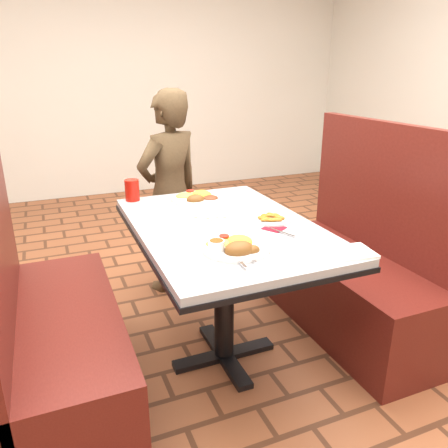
{
  "coord_description": "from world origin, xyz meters",
  "views": [
    {
      "loc": [
        -0.74,
        -1.79,
        1.44
      ],
      "look_at": [
        0.0,
        0.0,
        0.75
      ],
      "focal_mm": 35.0,
      "sensor_mm": 36.0,
      "label": 1
    }
  ],
  "objects_px": {
    "booth_bench_left": "(56,338)",
    "diner_person": "(170,193)",
    "near_dinner_plate": "(235,243)",
    "red_tumbler": "(132,190)",
    "plantain_plate": "(271,219)",
    "booth_bench_right": "(353,275)",
    "dining_table": "(224,243)",
    "far_dinner_plate": "(198,196)"
  },
  "relations": [
    {
      "from": "far_dinner_plate",
      "to": "plantain_plate",
      "type": "distance_m",
      "value": 0.51
    },
    {
      "from": "far_dinner_plate",
      "to": "booth_bench_left",
      "type": "bearing_deg",
      "value": -152.76
    },
    {
      "from": "plantain_plate",
      "to": "near_dinner_plate",
      "type": "bearing_deg",
      "value": -139.73
    },
    {
      "from": "dining_table",
      "to": "far_dinner_plate",
      "type": "bearing_deg",
      "value": 87.83
    },
    {
      "from": "booth_bench_left",
      "to": "booth_bench_right",
      "type": "distance_m",
      "value": 1.6
    },
    {
      "from": "dining_table",
      "to": "near_dinner_plate",
      "type": "relative_size",
      "value": 4.35
    },
    {
      "from": "booth_bench_right",
      "to": "plantain_plate",
      "type": "bearing_deg",
      "value": -175.1
    },
    {
      "from": "booth_bench_right",
      "to": "red_tumbler",
      "type": "xyz_separation_m",
      "value": [
        -1.12,
        0.55,
        0.48
      ]
    },
    {
      "from": "booth_bench_left",
      "to": "red_tumbler",
      "type": "height_order",
      "value": "booth_bench_left"
    },
    {
      "from": "plantain_plate",
      "to": "booth_bench_right",
      "type": "bearing_deg",
      "value": 4.9
    },
    {
      "from": "dining_table",
      "to": "booth_bench_right",
      "type": "bearing_deg",
      "value": 0.0
    },
    {
      "from": "dining_table",
      "to": "far_dinner_plate",
      "type": "xyz_separation_m",
      "value": [
        0.02,
        0.42,
        0.12
      ]
    },
    {
      "from": "dining_table",
      "to": "plantain_plate",
      "type": "height_order",
      "value": "plantain_plate"
    },
    {
      "from": "booth_bench_right",
      "to": "diner_person",
      "type": "bearing_deg",
      "value": 131.79
    },
    {
      "from": "diner_person",
      "to": "red_tumbler",
      "type": "distance_m",
      "value": 0.49
    },
    {
      "from": "diner_person",
      "to": "near_dinner_plate",
      "type": "height_order",
      "value": "diner_person"
    },
    {
      "from": "red_tumbler",
      "to": "near_dinner_plate",
      "type": "bearing_deg",
      "value": -74.58
    },
    {
      "from": "booth_bench_right",
      "to": "dining_table",
      "type": "bearing_deg",
      "value": 180.0
    },
    {
      "from": "booth_bench_left",
      "to": "booth_bench_right",
      "type": "height_order",
      "value": "same"
    },
    {
      "from": "plantain_plate",
      "to": "far_dinner_plate",
      "type": "bearing_deg",
      "value": 114.01
    },
    {
      "from": "diner_person",
      "to": "red_tumbler",
      "type": "height_order",
      "value": "diner_person"
    },
    {
      "from": "plantain_plate",
      "to": "red_tumbler",
      "type": "height_order",
      "value": "red_tumbler"
    },
    {
      "from": "diner_person",
      "to": "plantain_plate",
      "type": "bearing_deg",
      "value": 79.89
    },
    {
      "from": "dining_table",
      "to": "near_dinner_plate",
      "type": "distance_m",
      "value": 0.34
    },
    {
      "from": "booth_bench_left",
      "to": "red_tumbler",
      "type": "xyz_separation_m",
      "value": [
        0.48,
        0.55,
        0.48
      ]
    },
    {
      "from": "booth_bench_left",
      "to": "plantain_plate",
      "type": "height_order",
      "value": "booth_bench_left"
    },
    {
      "from": "near_dinner_plate",
      "to": "red_tumbler",
      "type": "bearing_deg",
      "value": 105.42
    },
    {
      "from": "booth_bench_left",
      "to": "far_dinner_plate",
      "type": "height_order",
      "value": "booth_bench_left"
    },
    {
      "from": "booth_bench_left",
      "to": "diner_person",
      "type": "height_order",
      "value": "diner_person"
    },
    {
      "from": "dining_table",
      "to": "far_dinner_plate",
      "type": "height_order",
      "value": "far_dinner_plate"
    },
    {
      "from": "dining_table",
      "to": "red_tumbler",
      "type": "height_order",
      "value": "red_tumbler"
    },
    {
      "from": "near_dinner_plate",
      "to": "diner_person",
      "type": "bearing_deg",
      "value": 86.64
    },
    {
      "from": "booth_bench_right",
      "to": "far_dinner_plate",
      "type": "bearing_deg",
      "value": 151.82
    },
    {
      "from": "far_dinner_plate",
      "to": "red_tumbler",
      "type": "bearing_deg",
      "value": 157.89
    },
    {
      "from": "red_tumbler",
      "to": "far_dinner_plate",
      "type": "bearing_deg",
      "value": -22.11
    },
    {
      "from": "booth_bench_left",
      "to": "far_dinner_plate",
      "type": "distance_m",
      "value": 1.02
    },
    {
      "from": "booth_bench_left",
      "to": "near_dinner_plate",
      "type": "bearing_deg",
      "value": -23.2
    },
    {
      "from": "booth_bench_right",
      "to": "red_tumbler",
      "type": "relative_size",
      "value": 10.23
    },
    {
      "from": "diner_person",
      "to": "far_dinner_plate",
      "type": "height_order",
      "value": "diner_person"
    },
    {
      "from": "near_dinner_plate",
      "to": "red_tumbler",
      "type": "xyz_separation_m",
      "value": [
        -0.24,
        0.86,
        0.03
      ]
    },
    {
      "from": "plantain_plate",
      "to": "red_tumbler",
      "type": "xyz_separation_m",
      "value": [
        -0.54,
        0.6,
        0.05
      ]
    },
    {
      "from": "booth_bench_left",
      "to": "far_dinner_plate",
      "type": "bearing_deg",
      "value": 27.24
    }
  ]
}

